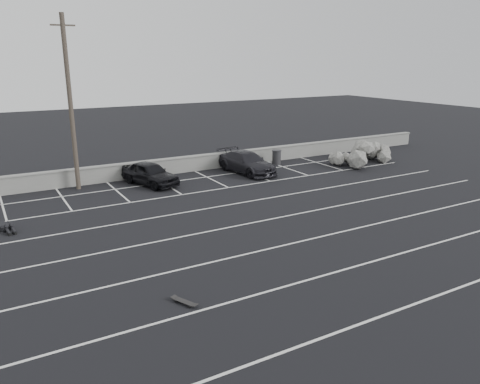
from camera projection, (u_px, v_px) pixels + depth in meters
ground at (248, 254)px, 18.52m from camera, size 120.00×120.00×0.00m
seawall at (137, 170)px, 30.04m from camera, size 50.00×0.45×1.06m
stall_lines at (199, 221)px, 22.15m from camera, size 36.00×20.05×0.01m
car_left at (150, 173)px, 28.42m from camera, size 2.91×4.45×1.41m
car_right at (247, 162)px, 31.40m from camera, size 2.52×5.04×1.41m
utility_pole at (70, 104)px, 26.32m from camera, size 1.31×0.26×9.82m
trash_bin at (277, 157)px, 33.83m from camera, size 0.85×0.85×1.06m
riprap_pile at (362, 156)px, 34.22m from camera, size 5.46×4.15×1.45m
person at (2, 224)px, 21.18m from camera, size 2.21×2.86×0.47m
skateboard at (184, 302)px, 14.72m from camera, size 0.54×0.84×0.10m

